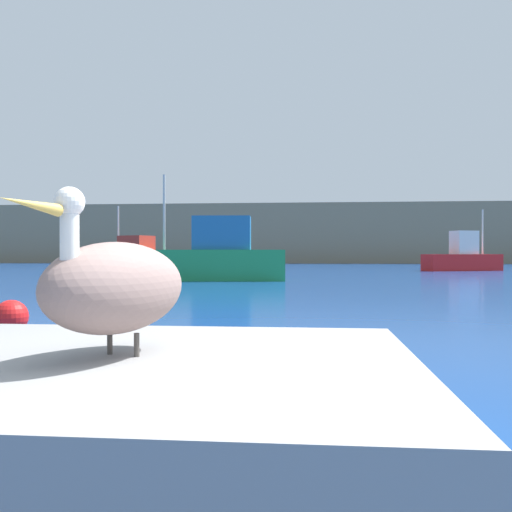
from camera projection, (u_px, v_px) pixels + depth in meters
hillside_backdrop at (311, 235)px, 75.64m from camera, size 140.00×13.86×7.41m
pier_dock at (117, 430)px, 3.06m from camera, size 3.21×2.60×0.79m
pelican at (116, 286)px, 3.04m from camera, size 0.80×1.33×0.88m
fishing_boat_red at (463, 258)px, 41.81m from camera, size 6.09×3.65×4.55m
fishing_boat_green at (212, 257)px, 27.47m from camera, size 7.43×2.73×5.13m
fishing_boat_orange at (142, 259)px, 38.53m from camera, size 7.56×4.64×4.58m
mooring_buoy at (11, 317)px, 9.45m from camera, size 0.56×0.56×0.56m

